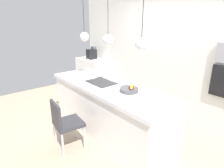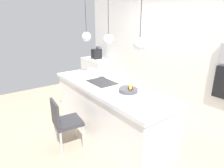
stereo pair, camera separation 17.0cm
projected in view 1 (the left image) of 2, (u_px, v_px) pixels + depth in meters
floor at (109, 131)px, 3.69m from camera, size 6.60×6.60×0.00m
back_wall at (166, 54)px, 4.27m from camera, size 6.00×0.10×2.60m
kitchen_island at (109, 109)px, 3.54m from camera, size 2.64×0.88×0.92m
sink_basin at (101, 83)px, 3.56m from camera, size 0.56×0.40×0.02m
faucet at (110, 73)px, 3.64m from camera, size 0.02×0.17×0.22m
fruit_bowl at (129, 89)px, 3.08m from camera, size 0.30×0.30×0.16m
side_counter at (93, 73)px, 6.08m from camera, size 1.10×0.60×0.86m
coffee_machine at (92, 54)px, 5.92m from camera, size 0.20×0.35×0.38m
chair_near at (65, 122)px, 3.06m from camera, size 0.46×0.46×0.84m
pendant_light_left at (84, 37)px, 3.68m from camera, size 0.18×0.18×0.78m
pendant_light_center at (108, 40)px, 3.14m from camera, size 0.18×0.18×0.78m
pendant_light_right at (141, 44)px, 2.61m from camera, size 0.18×0.18×0.78m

